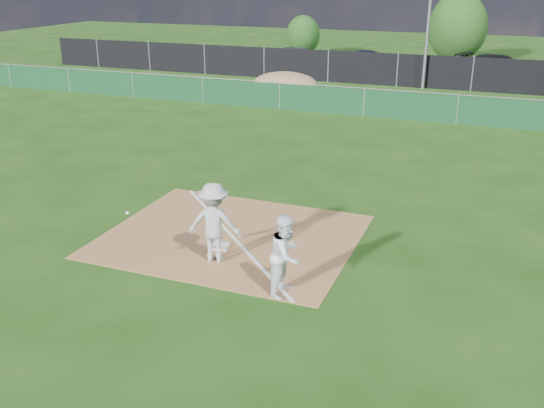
{
  "coord_description": "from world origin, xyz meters",
  "views": [
    {
      "loc": [
        5.85,
        -11.3,
        6.11
      ],
      "look_at": [
        1.06,
        1.0,
        1.0
      ],
      "focal_mm": 40.0,
      "sensor_mm": 36.0,
      "label": 1
    }
  ],
  "objects": [
    {
      "name": "ground",
      "position": [
        0.0,
        10.0,
        0.0
      ],
      "size": [
        90.0,
        90.0,
        0.0
      ],
      "primitive_type": "plane",
      "color": "#1A410D",
      "rests_on": "ground"
    },
    {
      "name": "infield_dirt",
      "position": [
        0.0,
        1.0,
        0.01
      ],
      "size": [
        6.0,
        5.0,
        0.02
      ],
      "primitive_type": "cube",
      "color": "#94653B",
      "rests_on": "ground"
    },
    {
      "name": "foul_line",
      "position": [
        0.0,
        1.0,
        0.03
      ],
      "size": [
        5.01,
        5.01,
        0.01
      ],
      "primitive_type": "cube",
      "rotation": [
        0.0,
        0.0,
        0.79
      ],
      "color": "white",
      "rests_on": "infield_dirt"
    },
    {
      "name": "green_fence",
      "position": [
        0.0,
        15.0,
        0.6
      ],
      "size": [
        44.0,
        0.05,
        1.2
      ],
      "primitive_type": "cube",
      "color": "#0F381C",
      "rests_on": "ground"
    },
    {
      "name": "dirt_mound",
      "position": [
        -5.0,
        18.5,
        0.58
      ],
      "size": [
        3.38,
        2.6,
        1.17
      ],
      "primitive_type": "ellipsoid",
      "color": "#906945",
      "rests_on": "ground"
    },
    {
      "name": "black_fence",
      "position": [
        0.0,
        23.0,
        0.9
      ],
      "size": [
        46.0,
        0.04,
        1.8
      ],
      "primitive_type": "cube",
      "color": "black",
      "rests_on": "ground"
    },
    {
      "name": "parking_lot",
      "position": [
        0.0,
        28.0,
        0.01
      ],
      "size": [
        46.0,
        9.0,
        0.01
      ],
      "primitive_type": "cube",
      "color": "black",
      "rests_on": "ground"
    },
    {
      "name": "light_pole",
      "position": [
        1.5,
        22.7,
        4.0
      ],
      "size": [
        0.16,
        0.16,
        8.0
      ],
      "primitive_type": "cylinder",
      "color": "slate",
      "rests_on": "ground"
    },
    {
      "name": "first_base",
      "position": [
        0.06,
        0.27,
        0.06
      ],
      "size": [
        0.44,
        0.44,
        0.08
      ],
      "primitive_type": "cube",
      "rotation": [
        0.0,
        0.0,
        0.21
      ],
      "color": "silver",
      "rests_on": "infield_dirt"
    },
    {
      "name": "play_at_first",
      "position": [
        0.23,
        -0.35,
        0.93
      ],
      "size": [
        2.67,
        0.89,
        1.82
      ],
      "color": "silver",
      "rests_on": "infield_dirt"
    },
    {
      "name": "runner",
      "position": [
        2.2,
        -1.13,
        0.85
      ],
      "size": [
        0.7,
        0.87,
        1.7
      ],
      "primitive_type": "imported",
      "rotation": [
        0.0,
        0.0,
        1.49
      ],
      "color": "white",
      "rests_on": "ground"
    },
    {
      "name": "car_left",
      "position": [
        -7.24,
        27.34,
        0.73
      ],
      "size": [
        4.4,
        2.17,
        1.44
      ],
      "primitive_type": "imported",
      "rotation": [
        0.0,
        0.0,
        1.46
      ],
      "color": "#ABADB3",
      "rests_on": "parking_lot"
    },
    {
      "name": "car_mid",
      "position": [
        -2.24,
        26.82,
        0.7
      ],
      "size": [
        4.43,
        2.78,
        1.38
      ],
      "primitive_type": "imported",
      "rotation": [
        0.0,
        0.0,
        1.91
      ],
      "color": "black",
      "rests_on": "parking_lot"
    },
    {
      "name": "car_right",
      "position": [
        5.3,
        26.79,
        0.75
      ],
      "size": [
        5.48,
        3.94,
        1.47
      ],
      "primitive_type": "imported",
      "rotation": [
        0.0,
        0.0,
        1.16
      ],
      "color": "black",
      "rests_on": "parking_lot"
    },
    {
      "name": "tree_left",
      "position": [
        -9.01,
        33.35,
        1.53
      ],
      "size": [
        2.51,
        2.51,
        2.98
      ],
      "color": "#382316",
      "rests_on": "ground"
    },
    {
      "name": "tree_mid",
      "position": [
        2.11,
        33.38,
        2.44
      ],
      "size": [
        3.99,
        3.99,
        4.74
      ],
      "color": "#382316",
      "rests_on": "ground"
    }
  ]
}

